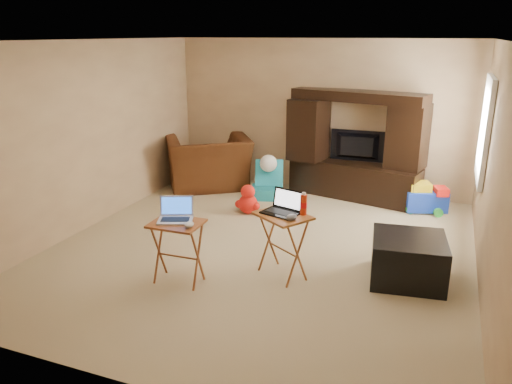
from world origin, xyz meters
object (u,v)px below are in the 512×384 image
at_px(mouse_left, 189,225).
at_px(push_toy, 426,197).
at_px(television, 357,147).
at_px(entertainment_center, 356,146).
at_px(recliner, 208,162).
at_px(ottoman, 408,259).
at_px(laptop_left, 175,210).
at_px(tray_table_right, 283,245).
at_px(tray_table_left, 178,252).
at_px(mouse_right, 291,217).
at_px(water_bottle, 303,205).
at_px(child_rocker, 265,180).
at_px(plush_toy, 248,199).

bearing_deg(mouse_left, push_toy, 57.30).
bearing_deg(television, mouse_left, 74.30).
bearing_deg(entertainment_center, recliner, -159.41).
relative_size(ottoman, laptop_left, 2.13).
xyz_separation_m(entertainment_center, tray_table_right, (-0.21, -3.06, -0.50)).
bearing_deg(television, ottoman, 110.84).
distance_m(laptop_left, mouse_left, 0.26).
height_order(entertainment_center, mouse_left, entertainment_center).
height_order(recliner, ottoman, recliner).
xyz_separation_m(television, push_toy, (1.15, -0.41, -0.60)).
distance_m(television, tray_table_right, 3.20).
distance_m(recliner, tray_table_right, 3.53).
relative_size(push_toy, mouse_left, 4.40).
relative_size(recliner, tray_table_left, 2.00).
relative_size(mouse_left, mouse_right, 0.95).
distance_m(push_toy, tray_table_left, 4.05).
distance_m(mouse_left, water_bottle, 1.23).
bearing_deg(laptop_left, mouse_right, -3.23).
bearing_deg(water_bottle, ottoman, 15.84).
relative_size(entertainment_center, television, 2.41).
relative_size(laptop_left, mouse_left, 2.58).
height_order(push_toy, laptop_left, laptop_left).
bearing_deg(entertainment_center, mouse_left, -92.86).
distance_m(entertainment_center, laptop_left, 3.78).
relative_size(recliner, ottoman, 1.80).
xyz_separation_m(child_rocker, ottoman, (2.42, -2.13, -0.06)).
distance_m(television, push_toy, 1.36).
xyz_separation_m(push_toy, mouse_right, (-1.23, -2.87, 0.52)).
bearing_deg(water_bottle, child_rocker, 118.49).
distance_m(push_toy, mouse_right, 3.17).
xyz_separation_m(child_rocker, mouse_left, (0.32, -3.13, 0.41)).
distance_m(tray_table_right, mouse_right, 0.43).
bearing_deg(mouse_right, push_toy, 66.90).
bearing_deg(plush_toy, mouse_right, -56.10).
distance_m(child_rocker, water_bottle, 2.83).
xyz_separation_m(recliner, tray_table_right, (2.25, -2.71, -0.09)).
height_order(recliner, water_bottle, water_bottle).
xyz_separation_m(plush_toy, tray_table_right, (1.11, -1.73, 0.14)).
bearing_deg(tray_table_right, child_rocker, 146.86).
height_order(push_toy, mouse_right, mouse_right).
distance_m(plush_toy, tray_table_left, 2.28).
xyz_separation_m(laptop_left, mouse_right, (1.16, 0.39, -0.06)).
bearing_deg(entertainment_center, push_toy, -2.46).
xyz_separation_m(mouse_right, water_bottle, (0.07, 0.20, 0.08)).
bearing_deg(child_rocker, mouse_left, -101.64).
height_order(ottoman, tray_table_right, tray_table_right).
relative_size(plush_toy, mouse_left, 3.20).
height_order(child_rocker, laptop_left, laptop_left).
distance_m(tray_table_left, laptop_left, 0.47).
bearing_deg(water_bottle, plush_toy, 128.52).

